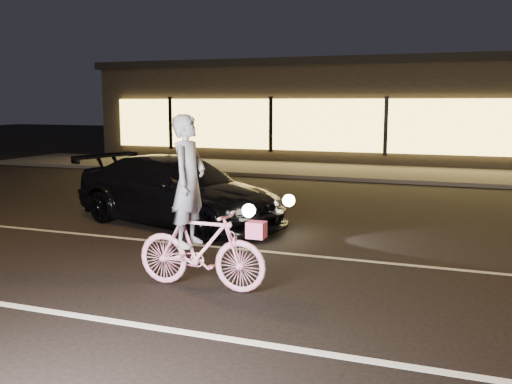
% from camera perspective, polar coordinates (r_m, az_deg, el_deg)
% --- Properties ---
extents(ground, '(90.00, 90.00, 0.00)m').
position_cam_1_polar(ground, '(7.72, -2.43, -9.73)').
color(ground, black).
rests_on(ground, ground).
extents(lane_stripe_near, '(60.00, 0.12, 0.01)m').
position_cam_1_polar(lane_stripe_near, '(6.45, -7.71, -13.64)').
color(lane_stripe_near, silver).
rests_on(lane_stripe_near, ground).
extents(lane_stripe_far, '(60.00, 0.10, 0.01)m').
position_cam_1_polar(lane_stripe_far, '(9.52, 2.24, -6.09)').
color(lane_stripe_far, gray).
rests_on(lane_stripe_far, ground).
extents(sidewalk, '(30.00, 4.00, 0.12)m').
position_cam_1_polar(sidewalk, '(20.09, 12.02, 1.88)').
color(sidewalk, '#383533').
rests_on(sidewalk, ground).
extents(storefront, '(25.40, 8.42, 4.20)m').
position_cam_1_polar(storefront, '(25.87, 14.12, 7.99)').
color(storefront, black).
rests_on(storefront, ground).
extents(cyclist, '(1.85, 0.64, 2.32)m').
position_cam_1_polar(cyclist, '(7.61, -5.88, -3.60)').
color(cyclist, '#FF3F88').
rests_on(cyclist, ground).
extents(sedan, '(5.11, 3.16, 1.38)m').
position_cam_1_polar(sedan, '(11.71, -7.81, 0.13)').
color(sedan, black).
rests_on(sedan, ground).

